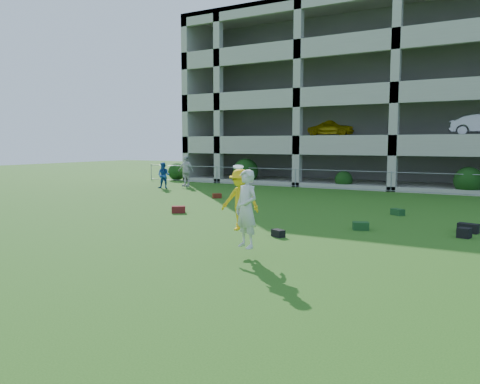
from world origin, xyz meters
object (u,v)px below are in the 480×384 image
Objects in this scene: frisbee_contest at (243,203)px; parking_garage at (420,99)px; bystander_a at (164,175)px; bystander_b at (186,171)px; crate_d at (464,233)px.

parking_garage is (-0.07, 26.32, 4.70)m from frisbee_contest.
bystander_b reaches higher than bystander_a.
frisbee_contest is at bearing -132.78° from crate_d.
parking_garage is at bearing 43.20° from bystander_b.
bystander_a is at bearing -101.06° from bystander_b.
crate_d is at bearing -40.38° from bystander_a.
bystander_b is at bearing 130.68° from frisbee_contest.
bystander_b is 5.77× the size of crate_d.
bystander_a reaches higher than crate_d.
bystander_a is at bearing 156.68° from crate_d.
bystander_b is at bearing -136.59° from parking_garage.
bystander_a is 0.05× the size of parking_garage.
crate_d is at bearing -28.89° from bystander_b.
crate_d is (17.24, -9.43, -0.86)m from bystander_b.
parking_garage is (12.79, 13.61, 5.20)m from bystander_a.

